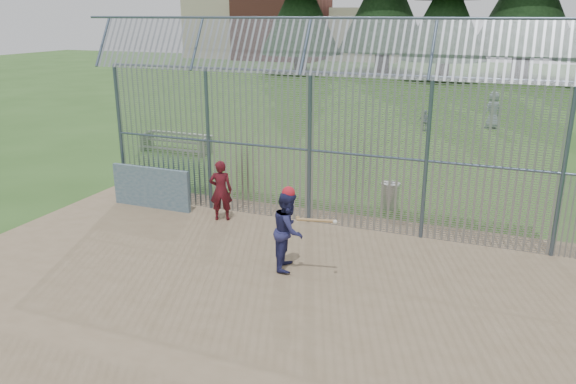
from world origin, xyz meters
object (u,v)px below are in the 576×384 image
at_px(onlooker, 221,190).
at_px(bleacher, 176,142).
at_px(trash_can, 390,195).
at_px(batter, 288,230).
at_px(dugout_wall, 151,188).

height_order(onlooker, bleacher, onlooker).
bearing_deg(onlooker, trash_can, -168.62).
bearing_deg(trash_can, batter, -104.18).
distance_m(onlooker, trash_can, 4.89).
bearing_deg(dugout_wall, bleacher, 116.99).
height_order(dugout_wall, onlooker, onlooker).
bearing_deg(dugout_wall, onlooker, -3.52).
height_order(batter, onlooker, batter).
bearing_deg(dugout_wall, trash_can, 21.97).
relative_size(batter, onlooker, 1.06).
bearing_deg(batter, dugout_wall, 52.83).
xyz_separation_m(batter, bleacher, (-8.29, 8.41, -0.49)).
relative_size(dugout_wall, trash_can, 3.05).
distance_m(dugout_wall, trash_can, 6.89).
bearing_deg(batter, bleacher, 31.17).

